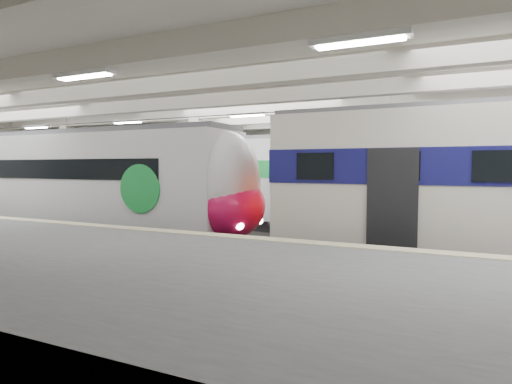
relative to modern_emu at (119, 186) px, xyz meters
The scene contains 3 objects.
station_hall 5.12m from the modern_emu, 20.30° to the right, with size 36.00×24.00×5.75m.
modern_emu is the anchor object (origin of this frame).
far_train 5.52m from the modern_emu, 85.85° to the left, with size 13.52×2.76×4.33m.
Camera 1 is at (7.48, -12.97, 2.92)m, focal length 30.00 mm.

